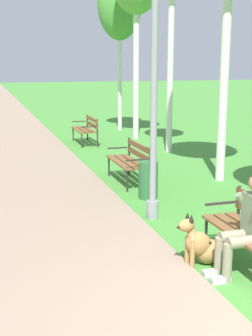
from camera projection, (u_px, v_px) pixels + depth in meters
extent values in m
cube|color=brown|center=(235.00, 235.00, 5.63)|extent=(0.14, 1.50, 0.04)
cube|color=brown|center=(247.00, 233.00, 5.68)|extent=(0.14, 1.50, 0.04)
cylinder|color=#2D2B28|center=(206.00, 233.00, 6.32)|extent=(0.04, 0.04, 0.45)
cylinder|color=#2D2B28|center=(238.00, 216.00, 6.41)|extent=(0.04, 0.04, 0.85)
cube|color=#2D2B28|center=(221.00, 203.00, 6.29)|extent=(0.45, 0.04, 0.03)
cube|color=brown|center=(119.00, 162.00, 9.74)|extent=(0.14, 1.50, 0.04)
cube|color=brown|center=(126.00, 162.00, 9.79)|extent=(0.14, 1.50, 0.04)
cube|color=brown|center=(134.00, 161.00, 9.84)|extent=(0.14, 1.50, 0.04)
cube|color=brown|center=(139.00, 155.00, 9.84)|extent=(0.04, 1.50, 0.11)
cube|color=brown|center=(139.00, 146.00, 9.80)|extent=(0.04, 1.50, 0.11)
cylinder|color=#2D2B28|center=(109.00, 166.00, 10.42)|extent=(0.04, 0.04, 0.45)
cylinder|color=#2D2B28|center=(129.00, 156.00, 10.52)|extent=(0.04, 0.04, 0.85)
cube|color=#2D2B28|center=(117.00, 148.00, 10.39)|extent=(0.45, 0.04, 0.03)
cylinder|color=#2D2B28|center=(127.00, 181.00, 9.14)|extent=(0.04, 0.04, 0.45)
cylinder|color=#2D2B28|center=(150.00, 169.00, 9.23)|extent=(0.04, 0.04, 0.85)
cube|color=#2D2B28|center=(137.00, 160.00, 9.11)|extent=(0.45, 0.04, 0.03)
cube|color=brown|center=(78.00, 130.00, 14.47)|extent=(0.14, 1.50, 0.04)
cube|color=brown|center=(83.00, 130.00, 14.52)|extent=(0.14, 1.50, 0.04)
cube|color=brown|center=(89.00, 129.00, 14.57)|extent=(0.14, 1.50, 0.04)
cube|color=brown|center=(92.00, 125.00, 14.57)|extent=(0.04, 1.50, 0.11)
cube|color=brown|center=(92.00, 119.00, 14.53)|extent=(0.04, 1.50, 0.11)
cylinder|color=#2D2B28|center=(73.00, 134.00, 15.15)|extent=(0.04, 0.04, 0.45)
cylinder|color=#2D2B28|center=(87.00, 127.00, 15.25)|extent=(0.04, 0.04, 0.85)
cube|color=#2D2B28|center=(79.00, 121.00, 15.12)|extent=(0.45, 0.04, 0.03)
cylinder|color=#2D2B28|center=(82.00, 141.00, 13.87)|extent=(0.04, 0.04, 0.45)
cylinder|color=#2D2B28|center=(97.00, 133.00, 13.96)|extent=(0.04, 0.04, 0.85)
cube|color=#2D2B28|center=(88.00, 127.00, 13.84)|extent=(0.45, 0.04, 0.03)
cylinder|color=gray|center=(236.00, 236.00, 5.54)|extent=(0.42, 0.14, 0.14)
cylinder|color=gray|center=(219.00, 256.00, 5.53)|extent=(0.11, 0.11, 0.47)
cube|color=silver|center=(212.00, 273.00, 5.55)|extent=(0.24, 0.09, 0.07)
cylinder|color=gray|center=(245.00, 242.00, 5.36)|extent=(0.42, 0.14, 0.14)
cylinder|color=gray|center=(227.00, 263.00, 5.35)|extent=(0.11, 0.11, 0.47)
cube|color=silver|center=(220.00, 280.00, 5.37)|extent=(0.24, 0.09, 0.07)
cylinder|color=#6B7F5B|center=(244.00, 203.00, 5.60)|extent=(0.25, 0.09, 0.30)
ellipsoid|color=#B27F47|center=(209.00, 251.00, 5.86)|extent=(0.39, 0.32, 0.32)
ellipsoid|color=#B27F47|center=(199.00, 244.00, 5.78)|extent=(0.52, 0.28, 0.48)
ellipsoid|color=black|center=(202.00, 241.00, 5.79)|extent=(0.38, 0.23, 0.27)
cylinder|color=#B27F47|center=(187.00, 251.00, 5.80)|extent=(0.06, 0.06, 0.38)
cylinder|color=#B27F47|center=(192.00, 255.00, 5.69)|extent=(0.06, 0.06, 0.38)
cylinder|color=#B27F47|center=(192.00, 234.00, 5.70)|extent=(0.13, 0.18, 0.19)
ellipsoid|color=#B27F47|center=(186.00, 225.00, 5.64)|extent=(0.24, 0.17, 0.16)
cone|color=black|center=(179.00, 227.00, 5.60)|extent=(0.11, 0.10, 0.09)
cone|color=black|center=(187.00, 216.00, 5.67)|extent=(0.06, 0.06, 0.09)
cone|color=black|center=(191.00, 218.00, 5.59)|extent=(0.06, 0.06, 0.09)
cylinder|color=#B27F47|center=(221.00, 259.00, 5.98)|extent=(0.28, 0.08, 0.04)
cylinder|color=gray|center=(152.00, 210.00, 7.57)|extent=(0.20, 0.20, 0.30)
cylinder|color=gray|center=(154.00, 111.00, 7.22)|extent=(0.11, 0.11, 3.51)
cylinder|color=silver|center=(224.00, 73.00, 9.59)|extent=(0.19, 0.19, 4.55)
cylinder|color=silver|center=(170.00, 69.00, 12.82)|extent=(0.17, 0.17, 4.67)
cylinder|color=silver|center=(136.00, 70.00, 15.13)|extent=(0.19, 0.19, 4.56)
cylinder|color=silver|center=(120.00, 79.00, 17.21)|extent=(0.15, 0.15, 3.80)
ellipsoid|color=#4C933D|center=(120.00, 4.00, 16.62)|extent=(1.61, 1.44, 2.57)
cylinder|color=#2D6638|center=(148.00, 180.00, 8.67)|extent=(0.36, 0.36, 0.70)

